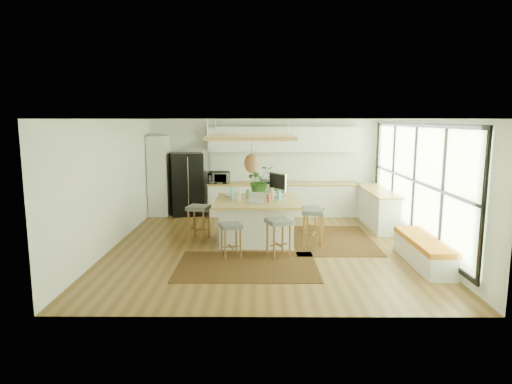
{
  "coord_description": "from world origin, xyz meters",
  "views": [
    {
      "loc": [
        -0.15,
        -9.29,
        2.69
      ],
      "look_at": [
        -0.2,
        0.5,
        1.1
      ],
      "focal_mm": 31.27,
      "sensor_mm": 36.0,
      "label": 1
    }
  ],
  "objects_px": {
    "microwave": "(219,176)",
    "island_plant": "(260,184)",
    "monitor": "(278,186)",
    "stool_left_side": "(199,224)",
    "fridge": "(187,183)",
    "stool_right_front": "(314,229)",
    "laptop": "(256,198)",
    "island": "(257,220)",
    "stool_right_back": "(311,219)",
    "stool_near_right": "(278,239)",
    "stool_near_left": "(231,240)"
  },
  "relations": [
    {
      "from": "stool_right_front",
      "to": "stool_right_back",
      "type": "bearing_deg",
      "value": 86.49
    },
    {
      "from": "island",
      "to": "laptop",
      "type": "relative_size",
      "value": 5.25
    },
    {
      "from": "fridge",
      "to": "laptop",
      "type": "relative_size",
      "value": 5.04
    },
    {
      "from": "stool_right_front",
      "to": "microwave",
      "type": "distance_m",
      "value": 3.87
    },
    {
      "from": "stool_right_back",
      "to": "stool_left_side",
      "type": "distance_m",
      "value": 2.67
    },
    {
      "from": "stool_near_right",
      "to": "laptop",
      "type": "distance_m",
      "value": 1.09
    },
    {
      "from": "microwave",
      "to": "island_plant",
      "type": "distance_m",
      "value": 2.34
    },
    {
      "from": "stool_right_front",
      "to": "stool_right_back",
      "type": "distance_m",
      "value": 0.97
    },
    {
      "from": "microwave",
      "to": "stool_right_back",
      "type": "bearing_deg",
      "value": -37.92
    },
    {
      "from": "microwave",
      "to": "stool_right_front",
      "type": "bearing_deg",
      "value": -49.64
    },
    {
      "from": "island",
      "to": "island_plant",
      "type": "bearing_deg",
      "value": 83.74
    },
    {
      "from": "stool_right_front",
      "to": "laptop",
      "type": "relative_size",
      "value": 2.21
    },
    {
      "from": "fridge",
      "to": "microwave",
      "type": "xyz_separation_m",
      "value": [
        0.93,
        -0.07,
        0.2
      ]
    },
    {
      "from": "monitor",
      "to": "microwave",
      "type": "xyz_separation_m",
      "value": [
        -1.54,
        2.34,
        -0.07
      ]
    },
    {
      "from": "microwave",
      "to": "island_plant",
      "type": "xyz_separation_m",
      "value": [
        1.13,
        -2.04,
        0.08
      ]
    },
    {
      "from": "fridge",
      "to": "microwave",
      "type": "height_order",
      "value": "fridge"
    },
    {
      "from": "island_plant",
      "to": "island",
      "type": "bearing_deg",
      "value": -96.26
    },
    {
      "from": "island_plant",
      "to": "fridge",
      "type": "bearing_deg",
      "value": 134.2
    },
    {
      "from": "stool_right_front",
      "to": "microwave",
      "type": "bearing_deg",
      "value": 127.43
    },
    {
      "from": "stool_right_front",
      "to": "microwave",
      "type": "xyz_separation_m",
      "value": [
        -2.31,
        3.01,
        0.77
      ]
    },
    {
      "from": "stool_near_right",
      "to": "monitor",
      "type": "xyz_separation_m",
      "value": [
        0.04,
        1.49,
        0.83
      ]
    },
    {
      "from": "stool_right_back",
      "to": "island_plant",
      "type": "xyz_separation_m",
      "value": [
        -1.23,
        0.0,
        0.85
      ]
    },
    {
      "from": "laptop",
      "to": "stool_right_back",
      "type": "bearing_deg",
      "value": 48.21
    },
    {
      "from": "fridge",
      "to": "monitor",
      "type": "relative_size",
      "value": 2.86
    },
    {
      "from": "stool_right_front",
      "to": "laptop",
      "type": "bearing_deg",
      "value": -174.71
    },
    {
      "from": "stool_left_side",
      "to": "microwave",
      "type": "relative_size",
      "value": 1.35
    },
    {
      "from": "stool_left_side",
      "to": "laptop",
      "type": "bearing_deg",
      "value": -22.57
    },
    {
      "from": "monitor",
      "to": "stool_left_side",
      "type": "bearing_deg",
      "value": -116.87
    },
    {
      "from": "island",
      "to": "microwave",
      "type": "xyz_separation_m",
      "value": [
        -1.07,
        2.64,
        0.66
      ]
    },
    {
      "from": "island",
      "to": "monitor",
      "type": "xyz_separation_m",
      "value": [
        0.48,
        0.29,
        0.72
      ]
    },
    {
      "from": "fridge",
      "to": "island_plant",
      "type": "xyz_separation_m",
      "value": [
        2.06,
        -2.12,
        0.28
      ]
    },
    {
      "from": "island",
      "to": "island_plant",
      "type": "relative_size",
      "value": 2.64
    },
    {
      "from": "stool_near_left",
      "to": "stool_right_front",
      "type": "distance_m",
      "value": 1.96
    },
    {
      "from": "stool_near_right",
      "to": "stool_left_side",
      "type": "relative_size",
      "value": 0.96
    },
    {
      "from": "monitor",
      "to": "microwave",
      "type": "bearing_deg",
      "value": 178.55
    },
    {
      "from": "stool_left_side",
      "to": "monitor",
      "type": "bearing_deg",
      "value": 7.94
    },
    {
      "from": "monitor",
      "to": "island_plant",
      "type": "bearing_deg",
      "value": -160.84
    },
    {
      "from": "monitor",
      "to": "stool_right_front",
      "type": "bearing_deg",
      "value": 13.94
    },
    {
      "from": "stool_right_front",
      "to": "monitor",
      "type": "xyz_separation_m",
      "value": [
        -0.76,
        0.67,
        0.83
      ]
    },
    {
      "from": "island",
      "to": "stool_near_left",
      "type": "relative_size",
      "value": 2.74
    },
    {
      "from": "stool_near_left",
      "to": "island_plant",
      "type": "relative_size",
      "value": 0.96
    },
    {
      "from": "stool_near_left",
      "to": "island_plant",
      "type": "distance_m",
      "value": 2.12
    },
    {
      "from": "laptop",
      "to": "microwave",
      "type": "xyz_separation_m",
      "value": [
        -1.04,
        3.13,
        0.07
      ]
    },
    {
      "from": "monitor",
      "to": "microwave",
      "type": "distance_m",
      "value": 2.81
    },
    {
      "from": "monitor",
      "to": "microwave",
      "type": "height_order",
      "value": "monitor"
    },
    {
      "from": "laptop",
      "to": "microwave",
      "type": "bearing_deg",
      "value": 117.28
    },
    {
      "from": "stool_right_back",
      "to": "monitor",
      "type": "distance_m",
      "value": 1.21
    },
    {
      "from": "island",
      "to": "stool_right_front",
      "type": "relative_size",
      "value": 2.38
    },
    {
      "from": "island",
      "to": "laptop",
      "type": "distance_m",
      "value": 0.76
    },
    {
      "from": "stool_near_right",
      "to": "stool_right_back",
      "type": "bearing_deg",
      "value": 64.22
    }
  ]
}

